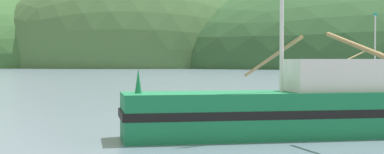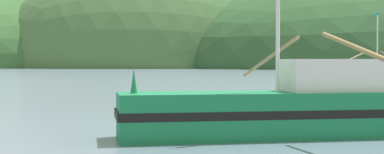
% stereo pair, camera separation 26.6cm
% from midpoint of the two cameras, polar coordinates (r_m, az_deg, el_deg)
% --- Properties ---
extents(hill_far_right, '(184.51, 147.61, 63.73)m').
position_cam_midpoint_polar(hill_far_right, '(249.61, -12.12, 1.05)').
color(hill_far_right, '#386633').
rests_on(hill_far_right, ground).
extents(hill_far_center, '(108.45, 86.76, 80.35)m').
position_cam_midpoint_polar(hill_far_center, '(206.01, -4.11, 0.97)').
color(hill_far_center, '#47703D').
rests_on(hill_far_center, ground).
extents(fishing_boat_teal, '(13.51, 8.15, 6.30)m').
position_cam_midpoint_polar(fishing_boat_teal, '(50.99, 17.14, -0.23)').
color(fishing_boat_teal, '#147F84').
rests_on(fishing_boat_teal, ground).
extents(fishing_boat_green, '(11.71, 14.91, 7.70)m').
position_cam_midpoint_polar(fishing_boat_green, '(17.67, 11.79, -3.11)').
color(fishing_boat_green, '#197A47').
rests_on(fishing_boat_green, ground).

